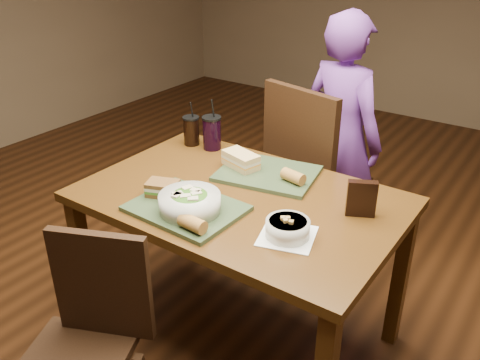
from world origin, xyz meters
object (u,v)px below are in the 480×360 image
chair_near (88,332)px  tray_far (268,173)px  sandwich_far (241,160)px  cup_berry (212,133)px  sandwich_near (163,188)px  soup_bowl (288,228)px  diner (341,139)px  cup_cola (191,130)px  salad_bowl (190,201)px  baguette_far (293,177)px  chip_bag (361,199)px  tray_near (186,208)px  baguette_near (193,223)px  dining_table (240,214)px  chair_far (307,170)px

chair_near → tray_far: (0.16, 0.92, 0.30)m
sandwich_far → cup_berry: bearing=154.4°
sandwich_near → soup_bowl: bearing=4.6°
diner → cup_cola: 0.84m
salad_bowl → baguette_far: (0.20, 0.44, -0.01)m
chair_near → chip_bag: bearing=52.8°
tray_near → sandwich_far: 0.42m
baguette_near → chip_bag: (0.44, 0.47, 0.03)m
cup_cola → tray_far: bearing=-9.4°
sandwich_near → chip_bag: chip_bag is taller
dining_table → cup_cola: (-0.51, 0.31, 0.16)m
cup_cola → cup_berry: size_ratio=0.88×
chair_near → cup_berry: 1.11m
chair_near → salad_bowl: (0.10, 0.46, 0.35)m
sandwich_far → cup_cola: 0.39m
baguette_near → cup_cola: size_ratio=0.47×
cup_berry → diner: bearing=56.3°
dining_table → soup_bowl: (0.32, -0.16, 0.13)m
tray_near → tray_far: 0.45m
salad_bowl → soup_bowl: size_ratio=0.99×
tray_far → sandwich_far: 0.14m
baguette_far → cup_cola: (-0.65, 0.11, 0.03)m
sandwich_near → baguette_far: size_ratio=1.42×
diner → sandwich_near: diner is taller
tray_far → cup_cola: (-0.51, 0.08, 0.07)m
salad_bowl → chair_far: bearing=88.7°
diner → cup_cola: size_ratio=6.13×
sandwich_near → chair_far: bearing=77.8°
cup_cola → dining_table: bearing=-30.9°
baguette_far → chip_bag: bearing=-11.4°
tray_far → salad_bowl: 0.47m
cup_cola → soup_bowl: bearing=-29.3°
chair_near → cup_berry: (-0.23, 1.02, 0.37)m
tray_far → salad_bowl: salad_bowl is taller
salad_bowl → baguette_near: size_ratio=2.24×
cup_cola → tray_near: bearing=-52.1°
tray_near → sandwich_near: bearing=172.3°
baguette_near → soup_bowl: bearing=32.0°
chair_near → diner: (0.19, 1.65, 0.23)m
diner → salad_bowl: size_ratio=5.85×
soup_bowl → sandwich_near: bearing=-175.4°
chair_near → sandwich_far: (0.03, 0.90, 0.34)m
diner → chip_bag: diner is taller
dining_table → sandwich_far: bearing=123.9°
dining_table → cup_cola: size_ratio=5.76×
chair_near → chip_bag: chip_bag is taller
tray_near → baguette_near: (0.13, -0.12, 0.04)m
salad_bowl → chip_bag: bearing=34.6°
tray_far → chip_bag: chip_bag is taller
chair_far → cup_berry: 0.56m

